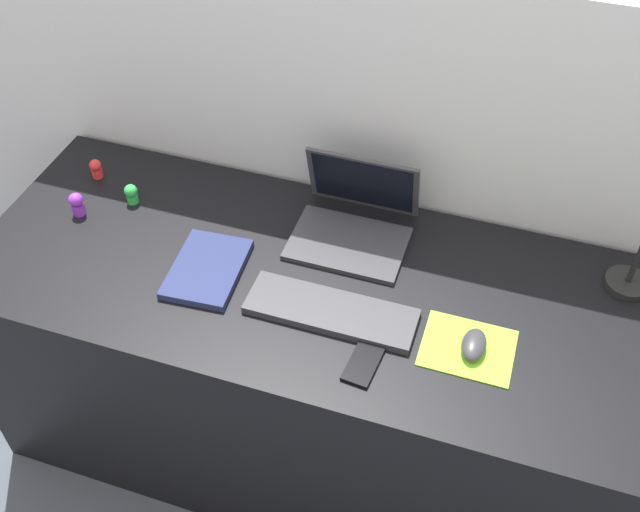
% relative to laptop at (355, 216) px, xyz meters
% --- Properties ---
extents(ground_plane, '(6.00, 6.00, 0.00)m').
position_rel_laptop_xyz_m(ground_plane, '(-0.05, -0.20, -0.79)').
color(ground_plane, '#474C56').
extents(back_wall, '(2.97, 0.05, 1.38)m').
position_rel_laptop_xyz_m(back_wall, '(-0.05, 0.19, -0.10)').
color(back_wall, silver).
rests_on(back_wall, ground_plane).
extents(desk, '(1.77, 0.70, 0.74)m').
position_rel_laptop_xyz_m(desk, '(-0.05, -0.20, -0.42)').
color(desk, black).
rests_on(desk, ground_plane).
extents(laptop, '(0.30, 0.27, 0.21)m').
position_rel_laptop_xyz_m(laptop, '(0.00, 0.00, 0.00)').
color(laptop, '#333338').
rests_on(laptop, desk).
extents(keyboard, '(0.41, 0.13, 0.02)m').
position_rel_laptop_xyz_m(keyboard, '(0.03, -0.30, -0.04)').
color(keyboard, '#333338').
rests_on(keyboard, desk).
extents(mousepad, '(0.21, 0.17, 0.00)m').
position_rel_laptop_xyz_m(mousepad, '(0.36, -0.30, -0.05)').
color(mousepad, '#8CDB33').
rests_on(mousepad, desk).
extents(mouse, '(0.06, 0.10, 0.03)m').
position_rel_laptop_xyz_m(mouse, '(0.37, -0.30, -0.03)').
color(mouse, '#333338').
rests_on(mouse, mousepad).
extents(cell_phone, '(0.08, 0.13, 0.01)m').
position_rel_laptop_xyz_m(cell_phone, '(0.14, -0.41, -0.05)').
color(cell_phone, black).
rests_on(cell_phone, desk).
extents(notebook_pad, '(0.19, 0.25, 0.02)m').
position_rel_laptop_xyz_m(notebook_pad, '(-0.31, -0.26, -0.04)').
color(notebook_pad, navy).
rests_on(notebook_pad, desk).
extents(toy_figurine_red, '(0.03, 0.03, 0.06)m').
position_rel_laptop_xyz_m(toy_figurine_red, '(-0.77, -0.01, -0.02)').
color(toy_figurine_red, red).
rests_on(toy_figurine_red, desk).
extents(toy_figurine_green, '(0.04, 0.04, 0.06)m').
position_rel_laptop_xyz_m(toy_figurine_green, '(-0.62, -0.08, -0.02)').
color(toy_figurine_green, green).
rests_on(toy_figurine_green, desk).
extents(toy_figurine_purple, '(0.04, 0.04, 0.07)m').
position_rel_laptop_xyz_m(toy_figurine_purple, '(-0.73, -0.17, -0.02)').
color(toy_figurine_purple, purple).
rests_on(toy_figurine_purple, desk).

